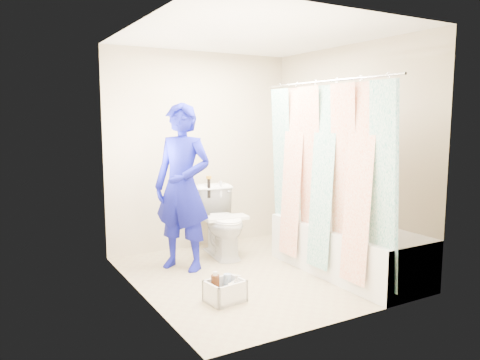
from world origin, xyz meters
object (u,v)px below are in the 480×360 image
toilet (222,222)px  cleaning_caddy (226,291)px  plumber (182,187)px  bathtub (347,248)px

toilet → cleaning_caddy: size_ratio=2.30×
plumber → bathtub: bearing=17.8°
toilet → bathtub: bearing=-48.0°
bathtub → plumber: plumber is taller
plumber → toilet: bearing=72.7°
toilet → cleaning_caddy: bearing=-109.2°
cleaning_caddy → toilet: bearing=55.6°
toilet → plumber: (-0.58, -0.21, 0.48)m
bathtub → toilet: size_ratio=2.17×
cleaning_caddy → bathtub: bearing=-6.0°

